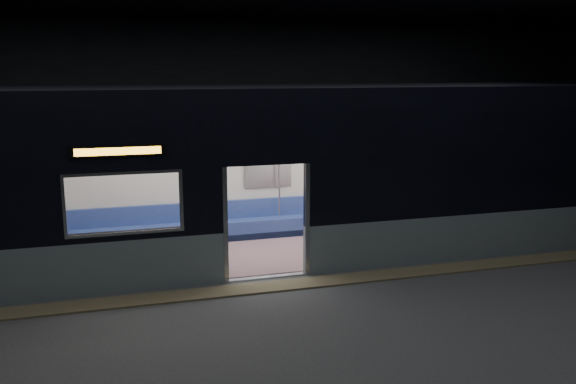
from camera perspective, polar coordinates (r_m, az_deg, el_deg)
name	(u,v)px	position (r m, az deg, el deg)	size (l,w,h in m)	color
station_floor	(283,299)	(10.07, -0.46, -9.97)	(24.00, 14.00, 0.01)	#47494C
station_envelope	(283,70)	(9.38, -0.49, 11.39)	(24.00, 14.00, 5.00)	black
tactile_strip	(274,286)	(10.56, -1.29, -8.82)	(22.80, 0.50, 0.03)	#8C7F59
metro_car	(247,164)	(11.98, -3.82, 2.65)	(18.00, 3.04, 3.35)	#84989E
passenger	(362,198)	(14.01, 6.98, -0.57)	(0.38, 0.65, 1.31)	black
handbag	(365,205)	(13.83, 7.23, -1.18)	(0.28, 0.24, 0.14)	black
transit_map	(267,171)	(13.47, -1.93, 2.02)	(0.97, 0.03, 0.63)	white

